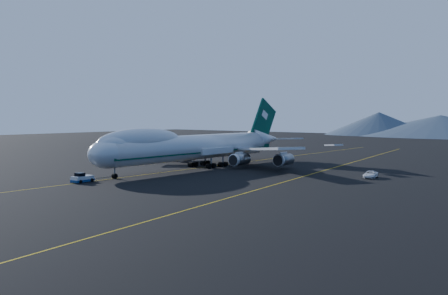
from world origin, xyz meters
The scene contains 6 objects.
ground centered at (0.00, 0.00, 0.00)m, with size 500.00×500.00×0.00m, color black.
taxiway_line_main centered at (0.00, 0.00, 0.01)m, with size 0.25×220.00×0.01m, color gold.
taxiway_line_side centered at (30.00, 10.00, 0.01)m, with size 0.25×200.00×0.01m, color gold.
boeing_747 centered at (0.00, 0.03, 5.81)m, with size 59.62×72.43×19.37m.
pushback_tug centered at (-0.53, -34.57, 0.64)m, with size 3.02×4.84×2.02m.
service_van centered at (44.08, 9.90, 0.78)m, with size 2.60×5.64×1.57m, color white.
Camera 1 is at (87.61, -97.31, 14.18)m, focal length 40.00 mm.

